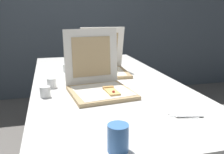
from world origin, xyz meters
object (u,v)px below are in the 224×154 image
pizza_box_middle (104,67)px  cup_printed_front (118,138)px  cup_white_far (67,68)px  pizza_box_front (99,84)px  cup_white_near_center (52,83)px  table (104,86)px  napkin_pile (183,111)px  cup_white_near_left (45,92)px

pizza_box_middle → cup_printed_front: (-0.21, -1.13, -0.00)m
cup_white_far → cup_printed_front: (0.08, -1.26, 0.02)m
pizza_box_front → cup_white_near_center: size_ratio=6.66×
cup_white_near_center → cup_printed_front: 0.87m
pizza_box_front → cup_white_far: (-0.15, 0.60, -0.02)m
table → napkin_pile: bearing=-69.9°
pizza_box_middle → cup_white_near_left: (-0.46, -0.47, -0.02)m
pizza_box_front → cup_printed_front: size_ratio=4.19×
pizza_box_middle → cup_printed_front: 1.15m
cup_white_far → napkin_pile: cup_white_far is taller
table → cup_white_near_left: bearing=-145.9°
cup_white_near_center → cup_printed_front: size_ratio=0.63×
cup_white_near_left → napkin_pile: cup_white_near_left is taller
pizza_box_middle → cup_white_near_left: pizza_box_middle is taller
pizza_box_middle → cup_white_near_left: bearing=-132.4°
cup_white_near_center → napkin_pile: bearing=-43.1°
cup_white_near_center → napkin_pile: 0.85m
cup_white_near_left → pizza_box_middle: bearing=45.6°
pizza_box_middle → cup_white_near_center: 0.51m
cup_white_far → pizza_box_front: bearing=-75.7°
cup_white_near_left → cup_printed_front: (0.25, -0.66, 0.02)m
napkin_pile → cup_white_near_left: bearing=148.7°
cup_white_near_left → cup_white_near_center: bearing=77.2°
pizza_box_front → cup_printed_front: pizza_box_front is taller
pizza_box_middle → cup_white_far: bearing=157.1°
napkin_pile → pizza_box_middle: bearing=103.2°
pizza_box_front → cup_white_near_center: (-0.28, 0.17, -0.02)m
cup_white_near_center → cup_printed_front: (0.21, -0.84, 0.02)m
cup_white_near_center → napkin_pile: cup_white_near_center is taller
cup_printed_front → cup_white_near_left: bearing=110.8°
table → pizza_box_middle: bearing=76.4°
pizza_box_front → cup_white_near_left: pizza_box_front is taller
cup_white_far → cup_white_near_left: bearing=-105.7°
cup_white_far → napkin_pile: bearing=-63.9°
pizza_box_front → cup_white_near_center: bearing=141.7°
table → cup_white_far: (-0.24, 0.32, 0.08)m
pizza_box_front → cup_white_far: pizza_box_front is taller
table → cup_white_near_left: size_ratio=32.88×
cup_white_far → cup_printed_front: cup_printed_front is taller
cup_printed_front → table: bearing=80.3°
pizza_box_front → cup_printed_front: bearing=-102.5°
cup_white_far → cup_white_near_left: same height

